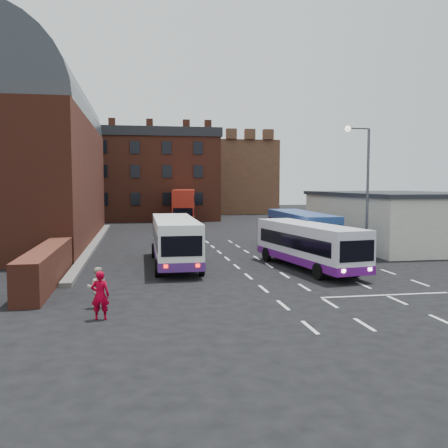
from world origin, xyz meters
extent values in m
plane|color=black|center=(0.00, 0.00, 0.00)|extent=(180.00, 180.00, 0.00)
cube|color=#602B1E|center=(-15.50, 21.00, 5.00)|extent=(12.00, 28.00, 10.00)
cylinder|color=#1E2328|center=(-15.50, 21.00, 10.00)|extent=(12.00, 26.00, 12.00)
cube|color=#602B1E|center=(-10.20, 2.00, 0.90)|extent=(1.20, 10.00, 1.80)
cube|color=beige|center=(15.00, 14.00, 2.00)|extent=(10.00, 16.00, 4.00)
cube|color=#282B30|center=(15.00, 14.00, 4.10)|extent=(10.40, 16.40, 0.30)
cube|color=brown|center=(-6.00, 46.00, 5.50)|extent=(22.00, 10.00, 11.00)
cube|color=brown|center=(6.00, 66.00, 6.00)|extent=(22.00, 22.00, 12.00)
cube|color=white|center=(-3.58, 6.82, 1.65)|extent=(2.43, 10.41, 2.36)
cube|color=black|center=(-3.58, 6.82, 1.80)|extent=(2.48, 9.21, 0.85)
cylinder|color=black|center=(-4.74, 10.14, 0.47)|extent=(0.27, 0.95, 0.94)
cylinder|color=black|center=(-4.78, 3.15, 0.47)|extent=(0.27, 0.95, 0.94)
cylinder|color=black|center=(-2.37, 10.12, 0.47)|extent=(0.27, 0.95, 0.94)
cylinder|color=black|center=(-2.42, 3.13, 0.47)|extent=(0.27, 0.95, 0.94)
cube|color=silver|center=(3.90, 4.04, 1.53)|extent=(3.72, 9.87, 2.19)
cube|color=black|center=(3.90, 4.04, 1.67)|extent=(3.58, 8.69, 0.79)
cylinder|color=black|center=(5.47, 1.19, 0.44)|extent=(0.38, 0.90, 0.88)
cylinder|color=black|center=(4.43, 7.60, 0.44)|extent=(0.38, 0.90, 0.88)
cylinder|color=black|center=(3.31, 0.84, 0.44)|extent=(0.38, 0.90, 0.88)
cylinder|color=black|center=(2.26, 7.24, 0.44)|extent=(0.38, 0.90, 0.88)
cube|color=navy|center=(5.88, 11.30, 1.67)|extent=(2.67, 10.55, 2.38)
cube|color=black|center=(5.88, 11.30, 1.81)|extent=(2.69, 9.35, 0.86)
cylinder|color=black|center=(6.98, 7.94, 0.48)|extent=(0.29, 0.96, 0.95)
cylinder|color=black|center=(7.17, 14.99, 0.48)|extent=(0.29, 0.96, 0.95)
cylinder|color=black|center=(4.60, 8.00, 0.48)|extent=(0.29, 0.96, 0.95)
cylinder|color=black|center=(4.79, 15.05, 0.48)|extent=(0.29, 0.96, 0.95)
cube|color=#B42315|center=(-0.31, 35.78, 2.36)|extent=(3.63, 10.80, 3.75)
cube|color=black|center=(-0.31, 35.78, 1.83)|extent=(3.55, 9.61, 0.87)
cylinder|color=black|center=(0.49, 32.29, 0.48)|extent=(0.38, 0.99, 0.96)
cylinder|color=black|center=(1.32, 39.36, 0.48)|extent=(0.38, 0.99, 0.96)
cylinder|color=black|center=(-1.90, 32.57, 0.48)|extent=(0.38, 0.99, 0.96)
cylinder|color=black|center=(-1.07, 39.65, 0.48)|extent=(0.38, 0.99, 0.96)
cylinder|color=#474950|center=(8.60, 6.37, 4.18)|extent=(0.17, 0.17, 8.37)
cylinder|color=#474950|center=(7.87, 6.32, 8.37)|extent=(1.47, 0.21, 0.10)
sphere|color=#FFF2CC|center=(7.14, 6.27, 8.32)|extent=(0.38, 0.38, 0.38)
imported|color=#9E0019|center=(-7.15, -4.95, 0.90)|extent=(0.69, 0.48, 1.80)
imported|color=#BAAF9C|center=(-7.39, -3.07, 0.81)|extent=(0.84, 0.68, 1.63)
camera|label=1|loc=(-5.78, -23.19, 4.92)|focal=40.00mm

